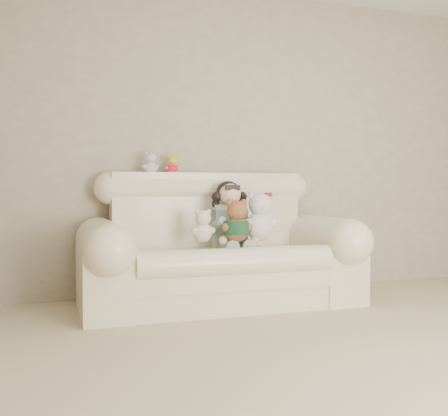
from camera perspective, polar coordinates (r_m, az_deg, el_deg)
wall_back at (r=4.79m, az=4.29°, el=6.90°), size 4.50×0.00×4.50m
sofa at (r=4.12m, az=-0.44°, el=-3.22°), size 2.10×0.95×1.03m
seated_child at (r=4.21m, az=0.61°, el=-0.67°), size 0.35×0.42×0.55m
brown_teddy at (r=3.98m, az=1.32°, el=-0.93°), size 0.26×0.22×0.37m
white_cat at (r=4.09m, az=3.81°, el=-0.38°), size 0.33×0.28×0.44m
cream_teddy at (r=3.97m, az=-2.26°, el=-1.56°), size 0.19×0.14×0.29m
yellow_mini_bear at (r=4.39m, az=-5.54°, el=4.79°), size 0.14×0.12×0.19m
grey_mini_plush at (r=4.32m, az=-7.84°, el=4.96°), size 0.15×0.12×0.21m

